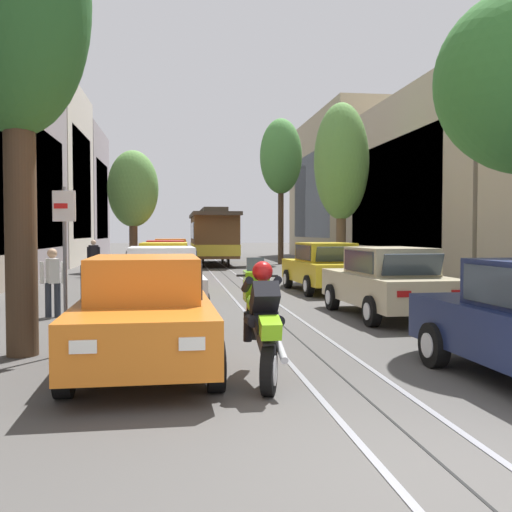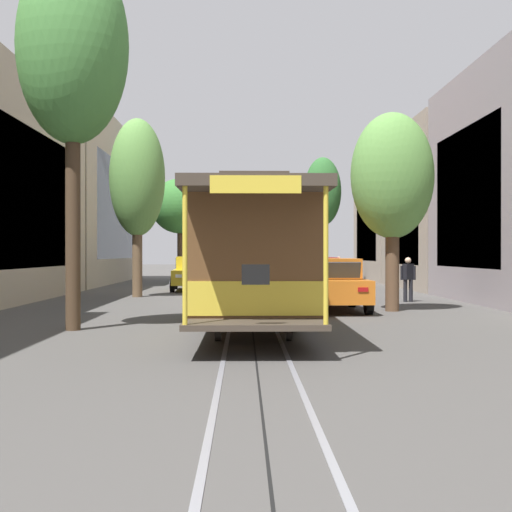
% 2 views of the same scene
% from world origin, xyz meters
% --- Properties ---
extents(ground_plane, '(160.00, 160.00, 0.00)m').
position_xyz_m(ground_plane, '(0.00, 19.47, 0.00)').
color(ground_plane, '#4C4947').
extents(trolley_track_rails, '(1.14, 56.66, 0.01)m').
position_xyz_m(trolley_track_rails, '(0.00, 22.33, 0.00)').
color(trolley_track_rails, gray).
rests_on(trolley_track_rails, ground).
extents(parked_car_orange_near_left, '(2.06, 4.39, 1.58)m').
position_xyz_m(parked_car_orange_near_left, '(-2.62, 4.16, 0.80)').
color(parked_car_orange_near_left, orange).
rests_on(parked_car_orange_near_left, ground).
extents(parked_car_white_second_left, '(2.07, 4.39, 1.58)m').
position_xyz_m(parked_car_white_second_left, '(-2.50, 9.58, 0.80)').
color(parked_car_white_second_left, silver).
rests_on(parked_car_white_second_left, ground).
extents(parked_car_yellow_mid_left, '(2.05, 4.38, 1.58)m').
position_xyz_m(parked_car_yellow_mid_left, '(-2.54, 15.17, 0.80)').
color(parked_car_yellow_mid_left, gold).
rests_on(parked_car_yellow_mid_left, ground).
extents(parked_car_red_fourth_left, '(2.04, 4.38, 1.58)m').
position_xyz_m(parked_car_red_fourth_left, '(-2.58, 20.04, 0.80)').
color(parked_car_red_fourth_left, red).
rests_on(parked_car_red_fourth_left, ground).
extents(parked_car_orange_fifth_left, '(2.06, 4.39, 1.58)m').
position_xyz_m(parked_car_orange_fifth_left, '(-2.44, 25.66, 0.80)').
color(parked_car_orange_fifth_left, orange).
rests_on(parked_car_orange_fifth_left, ground).
extents(parked_car_navy_near_right, '(2.10, 4.41, 1.58)m').
position_xyz_m(parked_car_navy_near_right, '(2.39, 2.36, 0.80)').
color(parked_car_navy_near_right, '#19234C').
rests_on(parked_car_navy_near_right, ground).
extents(parked_car_beige_second_right, '(2.13, 4.42, 1.58)m').
position_xyz_m(parked_car_beige_second_right, '(2.59, 8.65, 0.80)').
color(parked_car_beige_second_right, '#C1B28E').
rests_on(parked_car_beige_second_right, ground).
extents(parked_car_yellow_mid_right, '(2.14, 4.42, 1.58)m').
position_xyz_m(parked_car_yellow_mid_right, '(2.57, 14.41, 0.80)').
color(parked_car_yellow_mid_right, gold).
rests_on(parked_car_yellow_mid_right, ground).
extents(street_tree_kerb_left_near, '(2.22, 1.86, 7.52)m').
position_xyz_m(street_tree_kerb_left_near, '(-4.56, 5.34, 5.28)').
color(street_tree_kerb_left_near, '#4C3826').
rests_on(street_tree_kerb_left_near, ground).
extents(street_tree_kerb_left_second, '(2.49, 2.02, 5.96)m').
position_xyz_m(street_tree_kerb_left_second, '(-4.25, 25.88, 4.00)').
color(street_tree_kerb_left_second, brown).
rests_on(street_tree_kerb_left_second, ground).
extents(street_tree_kerb_right_near, '(3.45, 3.22, 6.20)m').
position_xyz_m(street_tree_kerb_right_near, '(4.02, 5.43, 4.54)').
color(street_tree_kerb_right_near, '#4C3826').
rests_on(street_tree_kerb_right_near, ground).
extents(street_tree_kerb_right_second, '(2.20, 2.13, 7.10)m').
position_xyz_m(street_tree_kerb_right_second, '(4.43, 19.08, 4.68)').
color(street_tree_kerb_right_second, brown).
rests_on(street_tree_kerb_right_second, ground).
extents(street_tree_kerb_right_mid, '(2.50, 2.28, 8.64)m').
position_xyz_m(street_tree_kerb_right_mid, '(4.05, 30.79, 6.33)').
color(street_tree_kerb_right_mid, '#4C3826').
rests_on(street_tree_kerb_right_mid, ground).
extents(cable_car_trolley, '(2.58, 9.14, 3.28)m').
position_xyz_m(cable_car_trolley, '(0.00, 30.68, 1.66)').
color(cable_car_trolley, brown).
rests_on(cable_car_trolley, ground).
extents(motorcycle_with_rider, '(0.55, 1.94, 1.58)m').
position_xyz_m(motorcycle_with_rider, '(-1.10, 3.13, 0.83)').
color(motorcycle_with_rider, black).
rests_on(motorcycle_with_rider, ground).
extents(pedestrian_on_left_pavement, '(0.55, 0.38, 1.59)m').
position_xyz_m(pedestrian_on_left_pavement, '(-5.67, 22.00, 0.89)').
color(pedestrian_on_left_pavement, black).
rests_on(pedestrian_on_left_pavement, ground).
extents(pedestrian_on_right_pavement, '(0.55, 0.42, 1.56)m').
position_xyz_m(pedestrian_on_right_pavement, '(-4.94, 9.60, 0.88)').
color(pedestrian_on_right_pavement, '#282D38').
rests_on(pedestrian_on_right_pavement, ground).
extents(street_sign_post, '(0.36, 0.09, 2.63)m').
position_xyz_m(street_sign_post, '(-3.90, 5.32, 1.64)').
color(street_sign_post, slate).
rests_on(street_sign_post, ground).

